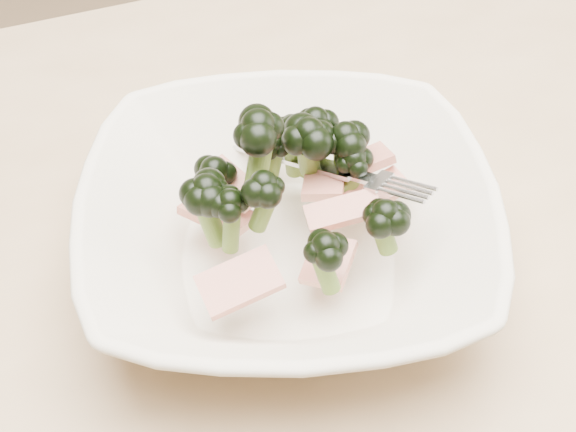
# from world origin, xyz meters

# --- Properties ---
(dining_table) EXTENTS (1.20, 0.80, 0.75)m
(dining_table) POSITION_xyz_m (0.00, 0.00, 0.65)
(dining_table) COLOR tan
(dining_table) RESTS_ON ground
(broccoli_dish) EXTENTS (0.39, 0.39, 0.13)m
(broccoli_dish) POSITION_xyz_m (-0.09, -0.03, 0.79)
(broccoli_dish) COLOR beige
(broccoli_dish) RESTS_ON dining_table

